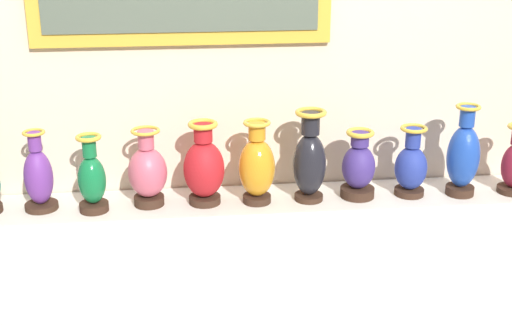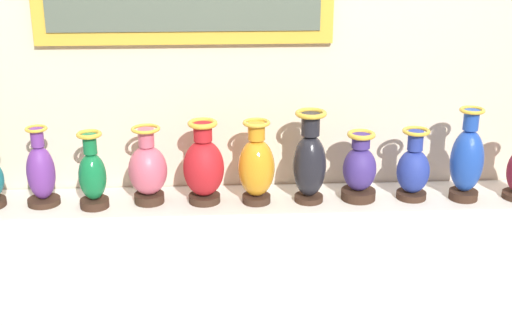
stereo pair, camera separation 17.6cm
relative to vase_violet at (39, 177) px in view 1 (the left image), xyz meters
name	(u,v)px [view 1 (the left image)]	position (x,y,z in m)	size (l,w,h in m)	color
display_shelf	(256,278)	(0.97, 0.01, -0.57)	(3.33, 0.35, 0.84)	silver
back_wall	(249,40)	(0.96, 0.24, 0.55)	(6.02, 0.14, 3.05)	beige
vase_violet	(39,177)	(0.00, 0.00, 0.00)	(0.15, 0.15, 0.37)	#382319
vase_emerald	(92,179)	(0.24, -0.05, 0.00)	(0.13, 0.13, 0.35)	#382319
vase_rose	(148,172)	(0.48, 0.00, 0.01)	(0.17, 0.17, 0.36)	#382319
vase_crimson	(204,168)	(0.73, -0.01, 0.02)	(0.19, 0.19, 0.39)	#382319
vase_amber	(257,167)	(0.97, -0.03, 0.02)	(0.17, 0.17, 0.39)	#382319
vase_onyx	(310,160)	(1.21, -0.03, 0.04)	(0.15, 0.15, 0.43)	#382319
vase_indigo	(358,168)	(1.44, -0.01, -0.01)	(0.16, 0.16, 0.32)	#382319
vase_cobalt	(411,166)	(1.69, -0.02, -0.01)	(0.15, 0.15, 0.33)	#382319
vase_sapphire	(463,156)	(1.93, -0.04, 0.04)	(0.15, 0.15, 0.43)	#382319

